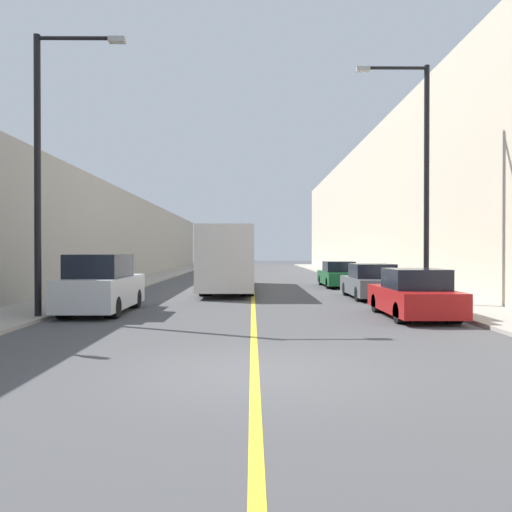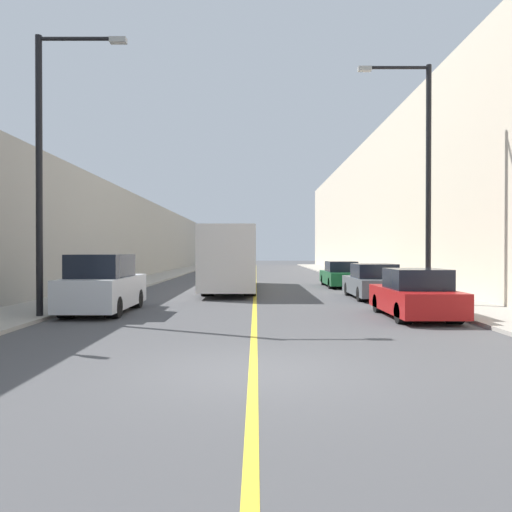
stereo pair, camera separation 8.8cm
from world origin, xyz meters
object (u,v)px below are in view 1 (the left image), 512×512
Objects in this scene: car_right_mid at (371,283)px; parked_suv_left at (102,286)px; car_right_near at (414,296)px; street_lamp_left at (45,157)px; car_right_far at (338,275)px; bus at (230,258)px; street_lamp_right at (421,169)px.

parked_suv_left is at bearing -153.69° from car_right_mid.
street_lamp_left is at bearing -178.24° from car_right_near.
street_lamp_left is at bearing -149.77° from car_right_mid.
car_right_mid is at bearing -88.12° from car_right_far.
parked_suv_left is 4.50m from street_lamp_left.
bus is at bearing 66.26° from street_lamp_left.
bus is 2.64× the size of car_right_mid.
parked_suv_left reaches higher than car_right_near.
car_right_mid is at bearing 110.34° from street_lamp_right.
car_right_mid is at bearing 30.23° from street_lamp_left.
parked_suv_left reaches higher than car_right_mid.
car_right_mid is 0.94× the size of car_right_far.
street_lamp_right reaches higher than car_right_mid.
car_right_mid is 7.07m from car_right_far.
car_right_mid reaches higher than car_right_far.
street_lamp_left reaches higher than bus.
car_right_mid is at bearing -37.39° from bus.
street_lamp_right is at bearing 67.96° from car_right_near.
street_lamp_right is (12.63, 3.61, 0.23)m from street_lamp_left.
street_lamp_left is at bearing -164.04° from street_lamp_right.
street_lamp_left is (-5.09, -11.58, 3.19)m from bus.
parked_suv_left is at bearing -129.60° from car_right_far.
street_lamp_left is at bearing -126.89° from parked_suv_left.
car_right_mid is 13.95m from street_lamp_left.
car_right_far is at bearing 50.40° from parked_suv_left.
parked_suv_left reaches higher than car_right_far.
parked_suv_left is at bearing -111.28° from bus.
street_lamp_right reaches higher than parked_suv_left.
car_right_near is 13.41m from car_right_far.
car_right_near is 5.69m from street_lamp_right.
bus is 2.80× the size of car_right_near.
street_lamp_right is (1.14, -3.08, 4.47)m from car_right_mid.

